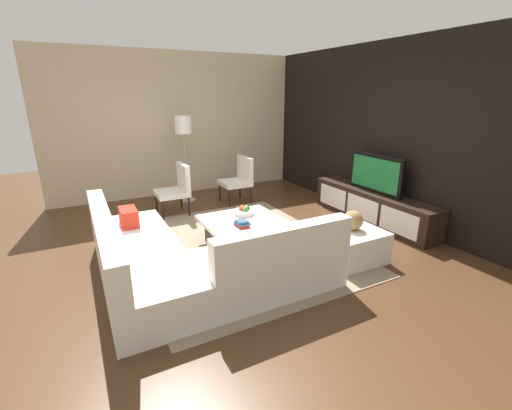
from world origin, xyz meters
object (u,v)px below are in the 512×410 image
at_px(television, 375,174).
at_px(coffee_table, 243,232).
at_px(fruit_bowl, 244,211).
at_px(accent_chair_far, 239,177).
at_px(decorative_ball, 353,220).
at_px(floor_lamp, 184,130).
at_px(sectional_couch, 187,260).
at_px(ottoman, 351,244).
at_px(book_stack, 242,224).
at_px(accent_chair_near, 177,186).
at_px(media_console, 372,206).

bearing_deg(television, coffee_table, -92.49).
distance_m(fruit_bowl, accent_chair_far, 1.85).
relative_size(television, decorative_ball, 4.31).
bearing_deg(floor_lamp, sectional_couch, -17.08).
bearing_deg(coffee_table, decorative_ball, 45.94).
bearing_deg(ottoman, coffee_table, -134.06).
xyz_separation_m(decorative_ball, book_stack, (-0.78, -1.15, -0.10)).
relative_size(ottoman, decorative_ball, 2.85).
bearing_deg(coffee_table, accent_chair_near, -166.58).
distance_m(media_console, book_stack, 2.42).
height_order(media_console, fruit_bowl, fruit_bowl).
bearing_deg(decorative_ball, coffee_table, -134.06).
distance_m(accent_chair_near, decorative_ball, 3.11).
distance_m(coffee_table, ottoman, 1.44).
relative_size(floor_lamp, decorative_ball, 6.61).
bearing_deg(fruit_bowl, book_stack, -28.80).
height_order(sectional_couch, book_stack, sectional_couch).
bearing_deg(fruit_bowl, coffee_table, -29.79).
bearing_deg(sectional_couch, coffee_table, 122.34).
height_order(television, decorative_ball, television).
xyz_separation_m(fruit_bowl, book_stack, (0.40, -0.22, -0.01)).
bearing_deg(coffee_table, accent_chair_far, 156.14).
bearing_deg(accent_chair_far, sectional_couch, -25.65).
bearing_deg(decorative_ball, fruit_bowl, -141.77).
bearing_deg(accent_chair_far, fruit_bowl, -12.99).
distance_m(accent_chair_far, decorative_ball, 2.88).
xyz_separation_m(media_console, accent_chair_near, (-1.85, -2.71, 0.24)).
bearing_deg(sectional_couch, fruit_bowl, 126.51).
distance_m(media_console, ottoman, 1.55).
distance_m(sectional_couch, ottoman, 2.04).
bearing_deg(book_stack, television, 92.89).
bearing_deg(floor_lamp, media_console, 43.19).
relative_size(floor_lamp, fruit_bowl, 5.79).
xyz_separation_m(sectional_couch, accent_chair_far, (-2.49, 1.80, 0.21)).
distance_m(ottoman, fruit_bowl, 1.52).
distance_m(television, sectional_couch, 3.35).
bearing_deg(book_stack, media_console, 92.89).
distance_m(media_console, television, 0.55).
height_order(accent_chair_far, book_stack, accent_chair_far).
relative_size(sectional_couch, decorative_ball, 9.72).
bearing_deg(television, fruit_bowl, -97.28).
bearing_deg(television, accent_chair_near, -124.25).
relative_size(accent_chair_far, decorative_ball, 3.55).
relative_size(coffee_table, accent_chair_near, 1.19).
xyz_separation_m(media_console, ottoman, (0.90, -1.26, -0.05)).
bearing_deg(media_console, coffee_table, -92.49).
relative_size(media_console, sectional_couch, 0.99).
height_order(sectional_couch, coffee_table, sectional_couch).
bearing_deg(coffee_table, media_console, 87.51).
xyz_separation_m(accent_chair_far, decorative_ball, (2.88, 0.20, 0.03)).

